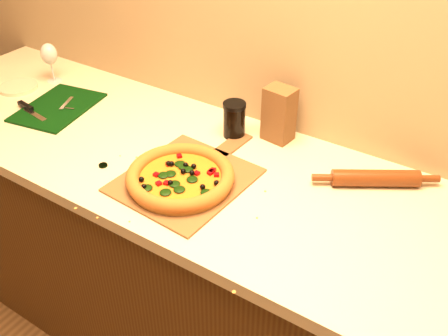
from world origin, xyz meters
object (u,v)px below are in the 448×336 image
Objects in this scene: wine_glass at (49,55)px; side_plate at (18,87)px; rolling_pin at (375,178)px; dark_jar at (234,120)px; pizza_peel at (188,177)px; cutting_board at (57,107)px; pizza at (180,177)px.

wine_glass is 1.08× the size of side_plate.
rolling_pin is 2.20× the size of side_plate.
side_plate is (-0.88, -0.16, -0.05)m from dark_jar.
rolling_pin is (0.46, 0.26, 0.02)m from pizza_peel.
side_plate is (-0.25, 0.03, 0.00)m from cutting_board.
dark_jar reaches higher than cutting_board.
cutting_board is 1.13m from rolling_pin.
dark_jar is (-0.01, 0.27, 0.06)m from pizza_peel.
cutting_board is 2.36× the size of side_plate.
pizza is 0.91× the size of cutting_board.
rolling_pin is at bearing -1.04° from dark_jar.
pizza is at bearing -87.86° from pizza_peel.
wine_glass is at bearing -178.42° from rolling_pin.
pizza_peel is 1.63× the size of pizza.
rolling_pin is (0.47, 0.30, -0.00)m from pizza.
cutting_board is at bearing -6.35° from side_plate.
cutting_board is (-0.64, 0.12, -0.02)m from pizza.
cutting_board is 0.25m from side_plate.
wine_glass reaches higher than pizza.
cutting_board is 2.83× the size of dark_jar.
cutting_board is at bearing -170.64° from rolling_pin.
wine_glass reaches higher than pizza_peel.
pizza is at bearing -9.19° from side_plate.
pizza is at bearing -147.22° from rolling_pin.
dark_jar is at bearing 10.61° from side_plate.
pizza is 0.90m from side_plate.
pizza_peel is 0.65m from cutting_board.
rolling_pin is 2.64× the size of dark_jar.
dark_jar is (0.81, 0.04, -0.05)m from wine_glass.
pizza_peel is 0.90m from side_plate.
wine_glass reaches higher than rolling_pin.
cutting_board is 1.07× the size of rolling_pin.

